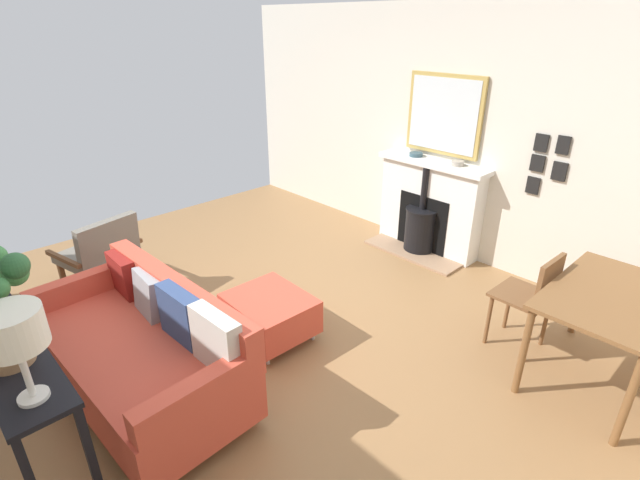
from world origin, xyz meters
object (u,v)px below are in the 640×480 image
object	(u,v)px
dining_chair_near_fireplace	(533,294)
sofa	(145,348)
mantel_bowl_near	(416,154)
armchair_accent	(101,250)
fireplace	(427,211)
mantel_bowl_far	(458,163)
ottoman	(270,313)
dining_table	(611,306)
table_lamp_far_end	(12,332)
console_table	(10,359)

from	to	relation	value
dining_chair_near_fireplace	sofa	bearing A→B (deg)	-34.49
mantel_bowl_near	armchair_accent	world-z (taller)	mantel_bowl_near
mantel_bowl_near	sofa	bearing A→B (deg)	4.01
fireplace	armchair_accent	bearing A→B (deg)	-27.81
sofa	dining_chair_near_fireplace	xyz separation A→B (m)	(-2.39, 1.64, 0.16)
fireplace	mantel_bowl_far	world-z (taller)	mantel_bowl_far
fireplace	mantel_bowl_near	bearing A→B (deg)	-98.00
mantel_bowl_near	mantel_bowl_far	world-z (taller)	mantel_bowl_far
mantel_bowl_near	dining_chair_near_fireplace	distance (m)	2.20
fireplace	ottoman	size ratio (longest dim) A/B	1.87
armchair_accent	dining_table	bearing A→B (deg)	118.83
ottoman	table_lamp_far_end	distance (m)	2.04
mantel_bowl_far	console_table	xyz separation A→B (m)	(4.14, -0.29, -0.40)
fireplace	sofa	xyz separation A→B (m)	(3.36, -0.00, -0.11)
fireplace	mantel_bowl_far	size ratio (longest dim) A/B	9.97
mantel_bowl_far	sofa	size ratio (longest dim) A/B	0.07
ottoman	dining_chair_near_fireplace	size ratio (longest dim) A/B	0.82
armchair_accent	table_lamp_far_end	bearing A→B (deg)	63.86
console_table	mantel_bowl_near	bearing A→B (deg)	-176.75
mantel_bowl_near	dining_chair_near_fireplace	bearing A→B (deg)	61.80
ottoman	dining_chair_near_fireplace	distance (m)	2.08
fireplace	dining_table	bearing A→B (deg)	65.70
fireplace	sofa	world-z (taller)	fireplace
mantel_bowl_far	dining_chair_near_fireplace	distance (m)	1.78
sofa	dining_chair_near_fireplace	bearing A→B (deg)	145.51
sofa	fireplace	bearing A→B (deg)	179.93
mantel_bowl_far	console_table	size ratio (longest dim) A/B	0.08
dining_table	table_lamp_far_end	bearing A→B (deg)	-26.78
console_table	dining_chair_near_fireplace	xyz separation A→B (m)	(-3.13, 1.64, -0.16)
fireplace	mantel_bowl_near	xyz separation A→B (m)	(-0.03, -0.24, 0.60)
dining_table	dining_chair_near_fireplace	size ratio (longest dim) A/B	1.35
console_table	dining_table	size ratio (longest dim) A/B	1.35
mantel_bowl_near	sofa	distance (m)	3.48
console_table	dining_table	world-z (taller)	console_table
mantel_bowl_near	table_lamp_far_end	xyz separation A→B (m)	(4.14, 0.81, 0.10)
mantel_bowl_near	armchair_accent	size ratio (longest dim) A/B	0.19
fireplace	ottoman	bearing A→B (deg)	2.59
mantel_bowl_near	dining_table	distance (m)	2.63
dining_table	dining_chair_near_fireplace	distance (m)	0.53
fireplace	mantel_bowl_near	size ratio (longest dim) A/B	8.68
armchair_accent	dining_chair_near_fireplace	size ratio (longest dim) A/B	0.92
fireplace	table_lamp_far_end	distance (m)	4.20
mantel_bowl_far	dining_table	size ratio (longest dim) A/B	0.11
console_table	fireplace	bearing A→B (deg)	179.90
fireplace	console_table	bearing A→B (deg)	-0.10
dining_chair_near_fireplace	table_lamp_far_end	bearing A→B (deg)	-18.81
fireplace	mantel_bowl_far	bearing A→B (deg)	96.89
fireplace	ottoman	distance (m)	2.36
sofa	console_table	bearing A→B (deg)	-0.26
console_table	armchair_accent	bearing A→B (deg)	-123.76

